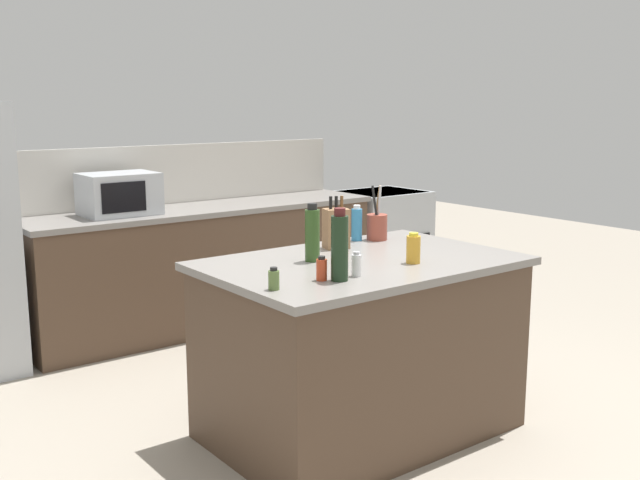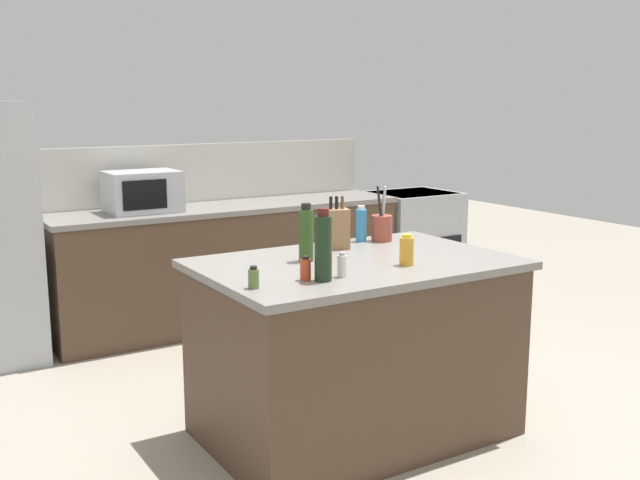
{
  "view_description": "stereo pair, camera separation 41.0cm",
  "coord_description": "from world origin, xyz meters",
  "px_view_note": "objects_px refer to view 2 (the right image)",
  "views": [
    {
      "loc": [
        -2.45,
        -2.85,
        1.75
      ],
      "look_at": [
        0.0,
        0.35,
        0.99
      ],
      "focal_mm": 42.0,
      "sensor_mm": 36.0,
      "label": 1
    },
    {
      "loc": [
        -2.11,
        -3.08,
        1.75
      ],
      "look_at": [
        0.0,
        0.35,
        0.99
      ],
      "focal_mm": 42.0,
      "sensor_mm": 36.0,
      "label": 2
    }
  ],
  "objects_px": {
    "range_oven": "(412,242)",
    "olive_oil_bottle": "(306,234)",
    "spice_jar_paprika": "(305,269)",
    "wine_bottle": "(323,247)",
    "salt_shaker": "(342,266)",
    "microwave": "(142,192)",
    "knife_block": "(336,228)",
    "spice_jar_oregano": "(254,278)",
    "utensil_crock": "(382,227)",
    "honey_jar": "(407,251)",
    "dish_soap_bottle": "(361,225)"
  },
  "relations": [
    {
      "from": "range_oven",
      "to": "spice_jar_paprika",
      "type": "height_order",
      "value": "spice_jar_paprika"
    },
    {
      "from": "knife_block",
      "to": "spice_jar_oregano",
      "type": "relative_size",
      "value": 2.92
    },
    {
      "from": "honey_jar",
      "to": "utensil_crock",
      "type": "bearing_deg",
      "value": 64.67
    },
    {
      "from": "range_oven",
      "to": "microwave",
      "type": "relative_size",
      "value": 1.79
    },
    {
      "from": "knife_block",
      "to": "honey_jar",
      "type": "xyz_separation_m",
      "value": [
        0.07,
        -0.53,
        -0.04
      ]
    },
    {
      "from": "wine_bottle",
      "to": "olive_oil_bottle",
      "type": "xyz_separation_m",
      "value": [
        0.15,
        0.4,
        -0.02
      ]
    },
    {
      "from": "wine_bottle",
      "to": "spice_jar_oregano",
      "type": "distance_m",
      "value": 0.35
    },
    {
      "from": "spice_jar_oregano",
      "to": "olive_oil_bottle",
      "type": "bearing_deg",
      "value": 37.03
    },
    {
      "from": "dish_soap_bottle",
      "to": "olive_oil_bottle",
      "type": "height_order",
      "value": "olive_oil_bottle"
    },
    {
      "from": "spice_jar_oregano",
      "to": "microwave",
      "type": "bearing_deg",
      "value": 82.5
    },
    {
      "from": "microwave",
      "to": "wine_bottle",
      "type": "distance_m",
      "value": 2.48
    },
    {
      "from": "knife_block",
      "to": "microwave",
      "type": "bearing_deg",
      "value": 120.46
    },
    {
      "from": "spice_jar_oregano",
      "to": "salt_shaker",
      "type": "bearing_deg",
      "value": -3.32
    },
    {
      "from": "honey_jar",
      "to": "dish_soap_bottle",
      "type": "bearing_deg",
      "value": 75.25
    },
    {
      "from": "spice_jar_oregano",
      "to": "range_oven",
      "type": "bearing_deg",
      "value": 40.77
    },
    {
      "from": "honey_jar",
      "to": "salt_shaker",
      "type": "bearing_deg",
      "value": -173.98
    },
    {
      "from": "utensil_crock",
      "to": "wine_bottle",
      "type": "relative_size",
      "value": 0.96
    },
    {
      "from": "utensil_crock",
      "to": "spice_jar_oregano",
      "type": "bearing_deg",
      "value": -151.97
    },
    {
      "from": "dish_soap_bottle",
      "to": "utensil_crock",
      "type": "bearing_deg",
      "value": -26.56
    },
    {
      "from": "wine_bottle",
      "to": "olive_oil_bottle",
      "type": "bearing_deg",
      "value": 69.72
    },
    {
      "from": "microwave",
      "to": "knife_block",
      "type": "relative_size",
      "value": 1.77
    },
    {
      "from": "microwave",
      "to": "utensil_crock",
      "type": "xyz_separation_m",
      "value": [
        0.81,
        -1.83,
        -0.07
      ]
    },
    {
      "from": "wine_bottle",
      "to": "spice_jar_paprika",
      "type": "xyz_separation_m",
      "value": [
        -0.06,
        0.05,
        -0.1
      ]
    },
    {
      "from": "range_oven",
      "to": "olive_oil_bottle",
      "type": "distance_m",
      "value": 3.19
    },
    {
      "from": "salt_shaker",
      "to": "honey_jar",
      "type": "distance_m",
      "value": 0.41
    },
    {
      "from": "range_oven",
      "to": "microwave",
      "type": "xyz_separation_m",
      "value": [
        -2.5,
        0.0,
        0.62
      ]
    },
    {
      "from": "salt_shaker",
      "to": "utensil_crock",
      "type": "bearing_deg",
      "value": 42.43
    },
    {
      "from": "dish_soap_bottle",
      "to": "wine_bottle",
      "type": "height_order",
      "value": "wine_bottle"
    },
    {
      "from": "wine_bottle",
      "to": "salt_shaker",
      "type": "relative_size",
      "value": 2.85
    },
    {
      "from": "dish_soap_bottle",
      "to": "honey_jar",
      "type": "xyz_separation_m",
      "value": [
        -0.17,
        -0.64,
        -0.02
      ]
    },
    {
      "from": "olive_oil_bottle",
      "to": "range_oven",
      "type": "bearing_deg",
      "value": 41.49
    },
    {
      "from": "range_oven",
      "to": "olive_oil_bottle",
      "type": "height_order",
      "value": "olive_oil_bottle"
    },
    {
      "from": "dish_soap_bottle",
      "to": "microwave",
      "type": "bearing_deg",
      "value": 111.52
    },
    {
      "from": "utensil_crock",
      "to": "salt_shaker",
      "type": "height_order",
      "value": "utensil_crock"
    },
    {
      "from": "microwave",
      "to": "knife_block",
      "type": "height_order",
      "value": "microwave"
    },
    {
      "from": "salt_shaker",
      "to": "olive_oil_bottle",
      "type": "distance_m",
      "value": 0.4
    },
    {
      "from": "range_oven",
      "to": "wine_bottle",
      "type": "xyz_separation_m",
      "value": [
        -2.5,
        -2.48,
        0.63
      ]
    },
    {
      "from": "wine_bottle",
      "to": "salt_shaker",
      "type": "bearing_deg",
      "value": 8.57
    },
    {
      "from": "knife_block",
      "to": "utensil_crock",
      "type": "xyz_separation_m",
      "value": [
        0.35,
        0.05,
        -0.03
      ]
    },
    {
      "from": "utensil_crock",
      "to": "spice_jar_paprika",
      "type": "height_order",
      "value": "utensil_crock"
    },
    {
      "from": "microwave",
      "to": "honey_jar",
      "type": "relative_size",
      "value": 3.3
    },
    {
      "from": "knife_block",
      "to": "spice_jar_oregano",
      "type": "xyz_separation_m",
      "value": [
        -0.79,
        -0.55,
        -0.07
      ]
    },
    {
      "from": "dish_soap_bottle",
      "to": "honey_jar",
      "type": "relative_size",
      "value": 1.34
    },
    {
      "from": "utensil_crock",
      "to": "microwave",
      "type": "bearing_deg",
      "value": 113.84
    },
    {
      "from": "range_oven",
      "to": "spice_jar_paprika",
      "type": "relative_size",
      "value": 8.16
    },
    {
      "from": "knife_block",
      "to": "honey_jar",
      "type": "distance_m",
      "value": 0.54
    },
    {
      "from": "knife_block",
      "to": "spice_jar_oregano",
      "type": "height_order",
      "value": "knife_block"
    },
    {
      "from": "microwave",
      "to": "olive_oil_bottle",
      "type": "bearing_deg",
      "value": -85.63
    },
    {
      "from": "salt_shaker",
      "to": "spice_jar_paprika",
      "type": "height_order",
      "value": "salt_shaker"
    },
    {
      "from": "dish_soap_bottle",
      "to": "spice_jar_oregano",
      "type": "relative_size",
      "value": 2.1
    }
  ]
}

